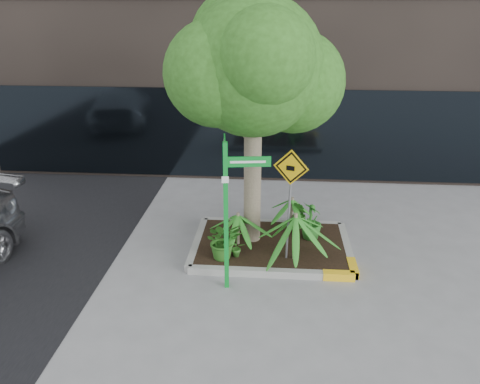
{
  "coord_description": "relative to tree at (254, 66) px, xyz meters",
  "views": [
    {
      "loc": [
        0.22,
        -8.56,
        4.89
      ],
      "look_at": [
        -0.46,
        0.2,
        1.33
      ],
      "focal_mm": 35.0,
      "sensor_mm": 36.0,
      "label": 1
    }
  ],
  "objects": [
    {
      "name": "palm_front",
      "position": [
        0.89,
        -0.81,
        -2.71
      ],
      "size": [
        1.11,
        1.11,
        1.23
      ],
      "color": "gray",
      "rests_on": "ground"
    },
    {
      "name": "shrub_d",
      "position": [
        1.05,
        0.58,
        -3.3
      ],
      "size": [
        0.46,
        0.46,
        0.66
      ],
      "primitive_type": "imported",
      "rotation": [
        0.0,
        0.0,
        5.03
      ],
      "color": "#27661D",
      "rests_on": "planter"
    },
    {
      "name": "palm_left",
      "position": [
        -0.28,
        -0.28,
        -2.97
      ],
      "size": [
        0.8,
        0.8,
        0.89
      ],
      "color": "gray",
      "rests_on": "ground"
    },
    {
      "name": "planter",
      "position": [
        0.46,
        -0.21,
        -3.68
      ],
      "size": [
        3.35,
        2.36,
        0.15
      ],
      "color": "#9E9E99",
      "rests_on": "ground"
    },
    {
      "name": "shrub_a",
      "position": [
        -0.53,
        -0.89,
        -3.24
      ],
      "size": [
        0.93,
        0.93,
        0.78
      ],
      "primitive_type": "imported",
      "rotation": [
        0.0,
        0.0,
        0.44
      ],
      "color": "#28621C",
      "rests_on": "planter"
    },
    {
      "name": "shrub_b",
      "position": [
        1.27,
        0.11,
        -3.22
      ],
      "size": [
        0.62,
        0.62,
        0.82
      ],
      "primitive_type": "imported",
      "rotation": [
        0.0,
        0.0,
        2.07
      ],
      "color": "#256D20",
      "rests_on": "planter"
    },
    {
      "name": "street_sign_post",
      "position": [
        -0.32,
        -1.63,
        -2.06
      ],
      "size": [
        0.87,
        0.82,
        2.78
      ],
      "rotation": [
        0.0,
        0.0,
        0.12
      ],
      "color": "#0D962C",
      "rests_on": "ground"
    },
    {
      "name": "ground",
      "position": [
        0.23,
        -0.48,
        -3.78
      ],
      "size": [
        80.0,
        80.0,
        0.0
      ],
      "primitive_type": "plane",
      "color": "gray",
      "rests_on": "ground"
    },
    {
      "name": "cattle_sign",
      "position": [
        0.76,
        -0.76,
        -2.11
      ],
      "size": [
        0.66,
        0.26,
        2.25
      ],
      "rotation": [
        0.0,
        0.0,
        -0.36
      ],
      "color": "slate",
      "rests_on": "ground"
    },
    {
      "name": "palm_back",
      "position": [
        0.87,
        0.69,
        -2.99
      ],
      "size": [
        0.78,
        0.78,
        0.87
      ],
      "color": "gray",
      "rests_on": "ground"
    },
    {
      "name": "shrub_c",
      "position": [
        -0.26,
        -0.81,
        -3.34
      ],
      "size": [
        0.43,
        0.43,
        0.58
      ],
      "primitive_type": "imported",
      "rotation": [
        0.0,
        0.0,
        3.76
      ],
      "color": "#317323",
      "rests_on": "planter"
    },
    {
      "name": "tree",
      "position": [
        0.0,
        0.0,
        0.0
      ],
      "size": [
        3.45,
        3.06,
        5.18
      ],
      "color": "gray",
      "rests_on": "ground"
    }
  ]
}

